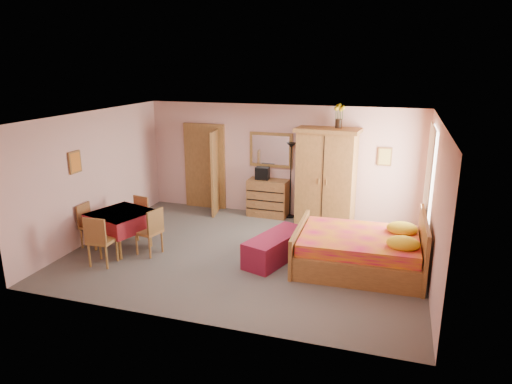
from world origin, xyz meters
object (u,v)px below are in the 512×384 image
(chair_south, at_px, (102,240))
(chair_north, at_px, (136,218))
(wall_mirror, at_px, (271,150))
(floor_lamp, at_px, (291,181))
(chair_west, at_px, (92,225))
(chair_east, at_px, (149,231))
(bench, at_px, (276,247))
(stereo, at_px, (262,173))
(chest_of_drawers, at_px, (268,198))
(sunflower_vase, at_px, (339,116))
(bed, at_px, (359,241))
(wardrobe, at_px, (326,177))
(dining_table, at_px, (122,230))

(chair_south, relative_size, chair_north, 1.11)
(chair_north, bearing_deg, wall_mirror, -123.06)
(floor_lamp, relative_size, chair_south, 1.89)
(chair_west, bearing_deg, chair_east, 89.49)
(bench, distance_m, chair_south, 3.14)
(stereo, bearing_deg, chair_west, -132.98)
(bench, bearing_deg, chest_of_drawers, 109.33)
(wall_mirror, relative_size, chair_east, 1.14)
(wall_mirror, relative_size, sunflower_vase, 1.98)
(chair_east, bearing_deg, chair_west, 103.39)
(bed, distance_m, bench, 1.51)
(wall_mirror, xyz_separation_m, bench, (0.83, -2.58, -1.31))
(wardrobe, distance_m, dining_table, 4.47)
(wardrobe, distance_m, chair_south, 4.87)
(wall_mirror, xyz_separation_m, wardrobe, (1.36, -0.32, -0.47))
(wardrobe, bearing_deg, bed, -61.43)
(wall_mirror, distance_m, floor_lamp, 0.86)
(dining_table, bearing_deg, chair_north, 96.48)
(wardrobe, distance_m, chair_north, 4.18)
(wardrobe, distance_m, bed, 2.43)
(stereo, relative_size, chair_east, 0.34)
(wall_mirror, bearing_deg, chair_east, -115.84)
(wall_mirror, xyz_separation_m, chair_south, (-2.09, -3.70, -1.08))
(floor_lamp, bearing_deg, dining_table, -133.56)
(wardrobe, bearing_deg, wall_mirror, 171.93)
(bench, distance_m, dining_table, 3.02)
(bed, bearing_deg, sunflower_vase, 106.64)
(chair_north, bearing_deg, sunflower_vase, -140.39)
(wardrobe, height_order, bench, wardrobe)
(dining_table, bearing_deg, stereo, 53.85)
(sunflower_vase, xyz_separation_m, chair_west, (-4.36, -2.80, -1.99))
(wall_mirror, distance_m, chair_north, 3.43)
(sunflower_vase, height_order, chair_north, sunflower_vase)
(wall_mirror, xyz_separation_m, floor_lamp, (0.52, -0.14, -0.67))
(wall_mirror, height_order, bed, wall_mirror)
(chest_of_drawers, distance_m, bed, 3.24)
(chair_west, bearing_deg, bed, 95.40)
(dining_table, xyz_separation_m, chair_north, (-0.07, 0.62, 0.05))
(chair_north, bearing_deg, bench, -173.82)
(wardrobe, relative_size, chair_east, 2.38)
(bed, distance_m, dining_table, 4.50)
(chest_of_drawers, bearing_deg, chair_east, -117.14)
(wall_mirror, height_order, chair_south, wall_mirror)
(chest_of_drawers, xyz_separation_m, sunflower_vase, (1.57, -0.02, 1.98))
(stereo, height_order, chair_south, stereo)
(floor_lamp, distance_m, chair_east, 3.57)
(floor_lamp, distance_m, chair_south, 4.43)
(sunflower_vase, bearing_deg, stereo, 178.96)
(stereo, xyz_separation_m, chair_west, (-2.64, -2.84, -0.59))
(wall_mirror, relative_size, bed, 0.47)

